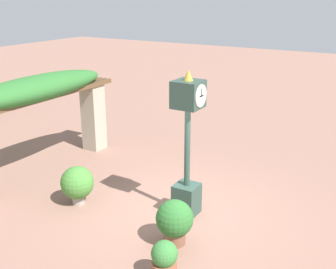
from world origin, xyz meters
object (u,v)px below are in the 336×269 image
(potted_plant_near_left, at_px, (77,183))
(potted_plant_far_left, at_px, (164,260))
(potted_plant_near_right, at_px, (175,221))
(pedestal_clock, at_px, (187,146))

(potted_plant_near_left, bearing_deg, potted_plant_far_left, -112.48)
(potted_plant_near_left, bearing_deg, potted_plant_near_right, -95.75)
(pedestal_clock, relative_size, potted_plant_near_right, 3.53)
(pedestal_clock, distance_m, potted_plant_near_left, 2.91)
(pedestal_clock, distance_m, potted_plant_far_left, 2.75)
(pedestal_clock, xyz_separation_m, potted_plant_near_right, (-1.22, -0.38, -1.15))
(potted_plant_near_right, distance_m, potted_plant_far_left, 1.16)
(pedestal_clock, bearing_deg, potted_plant_near_left, 110.32)
(potted_plant_near_left, relative_size, potted_plant_far_left, 1.26)
(potted_plant_near_left, height_order, potted_plant_near_right, same)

